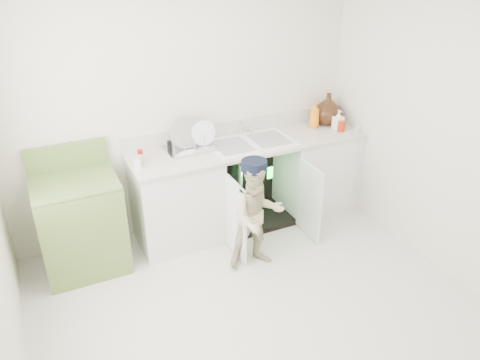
# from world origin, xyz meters

# --- Properties ---
(ground) EXTENTS (3.50, 3.50, 0.00)m
(ground) POSITION_xyz_m (0.00, 0.00, 0.00)
(ground) COLOR beige
(ground) RESTS_ON ground
(room_shell) EXTENTS (6.00, 5.50, 1.26)m
(room_shell) POSITION_xyz_m (0.00, 0.00, 1.25)
(room_shell) COLOR silver
(room_shell) RESTS_ON ground
(counter_run) EXTENTS (2.44, 1.02, 1.24)m
(counter_run) POSITION_xyz_m (0.58, 1.21, 0.48)
(counter_run) COLOR silver
(counter_run) RESTS_ON ground
(avocado_stove) EXTENTS (0.71, 0.65, 1.10)m
(avocado_stove) POSITION_xyz_m (-1.16, 1.18, 0.45)
(avocado_stove) COLOR olive
(avocado_stove) RESTS_ON ground
(repair_worker) EXTENTS (0.63, 0.59, 1.06)m
(repair_worker) POSITION_xyz_m (0.26, 0.50, 0.53)
(repair_worker) COLOR beige
(repair_worker) RESTS_ON ground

